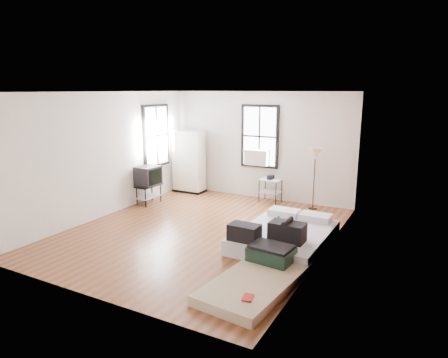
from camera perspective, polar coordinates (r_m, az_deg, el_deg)
The scene contains 8 objects.
ground at distance 8.28m, azimuth -3.27°, elevation -7.44°, with size 6.00×6.00×0.00m, color #583317.
room_shell at distance 8.05m, azimuth -0.67°, elevation 4.76°, with size 5.02×6.02×2.80m.
mattress_main at distance 7.61m, azimuth 8.58°, elevation -7.93°, with size 1.58×2.13×0.67m.
mattress_bare at distance 6.17m, azimuth 5.05°, elevation -13.58°, with size 1.18×1.98×0.41m.
wardrobe at distance 11.26m, azimuth -5.00°, elevation 2.49°, with size 0.88×0.51×1.73m.
side_table at distance 10.30m, azimuth 6.67°, elevation -0.68°, with size 0.56×0.46×0.71m.
floor_lamp at distance 9.73m, azimuth 12.90°, elevation 3.04°, with size 0.32×0.32×1.50m.
tv_stand at distance 10.19m, azimuth -10.76°, elevation 0.26°, with size 0.51×0.70×0.97m.
Camera 1 is at (4.08, -6.62, 2.85)m, focal length 32.00 mm.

